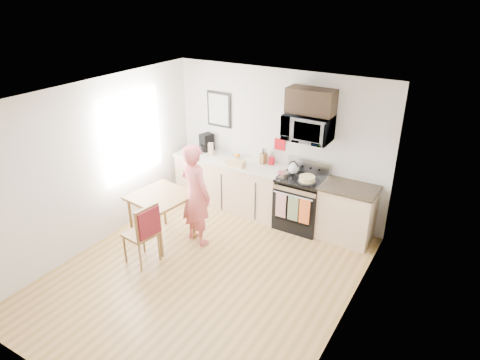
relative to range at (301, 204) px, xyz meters
The scene contains 28 objects.
floor 2.12m from the range, 107.69° to the right, with size 4.60×4.60×0.00m, color olive.
back_wall 1.12m from the range, 152.75° to the left, with size 4.00×0.04×2.60m, color silver.
front_wall 4.41m from the range, 98.38° to the right, with size 4.00×0.04×2.60m, color silver.
left_wall 3.40m from the range, 143.09° to the right, with size 0.04×4.60×2.60m, color silver.
right_wall 2.55m from the range, 55.26° to the right, with size 0.04×4.60×2.60m, color silver.
ceiling 3.00m from the range, 107.69° to the right, with size 4.00×4.60×0.04m, color white.
window 3.06m from the range, 155.62° to the right, with size 0.06×1.40×1.50m.
cabinet_left 1.43m from the range, behind, with size 2.10×0.60×0.90m, color #DCB78D.
countertop_left 1.51m from the range, behind, with size 2.14×0.64×0.04m, color beige.
cabinet_right 0.80m from the range, ahead, with size 0.84×0.60×0.90m, color #DCB78D.
countertop_right 0.93m from the range, ahead, with size 0.88×0.64×0.04m, color black.
range is the anchor object (origin of this frame).
microwave 1.33m from the range, 90.06° to the left, with size 0.76×0.51×0.42m, color #A9AAAE.
upper_cabinet 1.75m from the range, 90.04° to the left, with size 0.76×0.35×0.40m, color black.
wall_art 2.27m from the range, behind, with size 0.50×0.04×0.65m.
wall_trivet 1.09m from the range, 151.92° to the left, with size 0.20×0.02×0.20m, color red.
person 1.84m from the range, 134.45° to the right, with size 0.61×0.40×1.68m, color #D83B3B.
dining_table 2.35m from the range, 138.85° to the right, with size 0.86×0.86×0.81m.
chair 2.66m from the range, 124.02° to the right, with size 0.51×0.47×1.00m.
knife_block 1.03m from the range, 168.42° to the left, with size 0.09×0.12×0.19m, color brown.
utensil_crock 0.96m from the range, 162.58° to the left, with size 0.11×0.11×0.33m.
fruit_bowl 1.48m from the range, behind, with size 0.26×0.26×0.09m.
milk_carton 1.96m from the range, behind, with size 0.09×0.09×0.23m, color tan.
coffee_maker 2.16m from the range, behind, with size 0.24×0.30×0.33m.
bread_bag 1.32m from the range, behind, with size 0.33×0.15×0.12m, color tan.
cake 0.57m from the range, 43.01° to the right, with size 0.31×0.31×0.10m.
kettle 0.62m from the range, 161.41° to the left, with size 0.18×0.18×0.23m.
pot 0.63m from the range, 149.60° to the right, with size 0.19×0.32×0.09m.
Camera 1 is at (3.04, -4.09, 3.87)m, focal length 32.00 mm.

